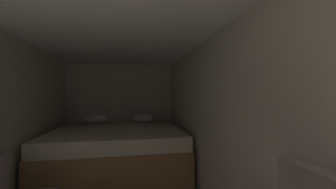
{
  "coord_description": "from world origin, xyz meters",
  "views": [
    {
      "loc": [
        0.22,
        -0.22,
        1.36
      ],
      "look_at": [
        0.78,
        2.73,
        1.37
      ],
      "focal_mm": 21.41,
      "sensor_mm": 36.0,
      "label": 1
    }
  ],
  "objects": [
    {
      "name": "wall_back",
      "position": [
        0.0,
        4.63,
        1.05
      ],
      "size": [
        2.5,
        0.05,
        2.1
      ],
      "primitive_type": "cube",
      "color": "beige",
      "rests_on": "ground"
    },
    {
      "name": "wall_right",
      "position": [
        1.23,
        2.07,
        1.05
      ],
      "size": [
        0.05,
        5.07,
        2.1
      ],
      "primitive_type": "cube",
      "color": "beige",
      "rests_on": "ground"
    },
    {
      "name": "ceiling_slab",
      "position": [
        0.0,
        2.07,
        2.12
      ],
      "size": [
        2.5,
        5.07,
        0.05
      ],
      "primitive_type": "cube",
      "color": "white",
      "rests_on": "wall_left"
    },
    {
      "name": "bed",
      "position": [
        0.0,
        3.58,
        0.38
      ],
      "size": [
        2.28,
        1.99,
        0.94
      ],
      "color": "#9E7247",
      "rests_on": "ground"
    }
  ]
}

